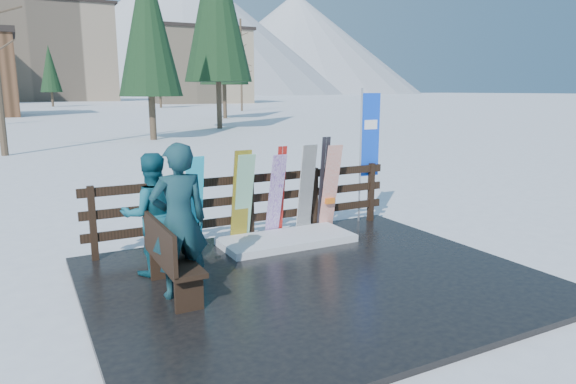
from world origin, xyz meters
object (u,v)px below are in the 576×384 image
snowboard_0 (194,203)px  bench (168,256)px  snowboard_1 (244,199)px  person_back (152,214)px  person_front (179,221)px  snowboard_3 (276,196)px  snowboard_4 (306,189)px  snowboard_2 (241,197)px  snowboard_5 (330,188)px  rental_flag (368,140)px

snowboard_0 → bench: bearing=-117.7°
snowboard_1 → person_back: person_back is taller
snowboard_1 → person_back: size_ratio=0.91×
snowboard_0 → snowboard_1: size_ratio=1.00×
person_front → snowboard_0: bearing=-111.2°
snowboard_1 → bench: bearing=-136.3°
snowboard_0 → snowboard_3: size_ratio=1.02×
person_front → snowboard_4: bearing=-146.4°
snowboard_0 → snowboard_2: size_ratio=0.97×
snowboard_5 → person_front: 3.77m
snowboard_4 → snowboard_5: snowboard_4 is taller
snowboard_0 → rental_flag: 3.71m
snowboard_0 → rental_flag: (3.60, 0.27, 0.83)m
snowboard_0 → snowboard_1: 0.86m
snowboard_0 → snowboard_2: snowboard_2 is taller
snowboard_1 → snowboard_3: snowboard_1 is taller
snowboard_3 → person_back: 2.45m
rental_flag → person_back: bearing=-166.6°
bench → person_back: bearing=88.9°
person_front → person_back: bearing=-81.7°
rental_flag → person_front: 4.84m
snowboard_5 → person_back: 3.53m
snowboard_3 → snowboard_4: size_ratio=0.94×
snowboard_3 → snowboard_4: 0.62m
snowboard_3 → person_front: (-2.20, -1.76, 0.23)m
snowboard_2 → rental_flag: (2.79, 0.27, 0.80)m
snowboard_4 → person_back: bearing=-164.9°
person_front → person_back: person_front is taller
bench → snowboard_1: bearing=43.7°
snowboard_2 → snowboard_5: bearing=0.0°
bench → rental_flag: 4.99m
person_back → snowboard_1: bearing=-152.8°
rental_flag → person_back: 4.64m
snowboard_5 → person_front: person_front is taller
snowboard_1 → snowboard_4: size_ratio=0.95×
snowboard_2 → snowboard_5: (1.78, 0.00, -0.00)m
snowboard_0 → snowboard_2: bearing=0.0°
bench → snowboard_0: (0.87, 1.66, 0.26)m
snowboard_3 → person_front: bearing=-141.4°
snowboard_5 → person_front: bearing=-152.1°
bench → snowboard_4: bearing=29.4°
snowboard_4 → rental_flag: rental_flag is taller
snowboard_1 → snowboard_5: snowboard_5 is taller
bench → snowboard_2: (1.68, 1.66, 0.29)m
snowboard_1 → rental_flag: rental_flag is taller
snowboard_5 → snowboard_1: bearing=180.0°
bench → person_back: (0.02, 0.87, 0.34)m
bench → snowboard_1: (1.74, 1.66, 0.25)m
snowboard_5 → snowboard_0: bearing=180.0°
snowboard_4 → person_front: bearing=-148.0°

